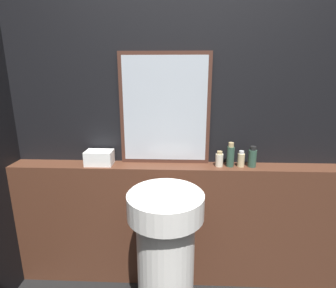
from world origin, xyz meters
TOP-DOWN VIEW (x-y plane):
  - wall_back at (0.00, 1.59)m, footprint 8.00×0.06m
  - vanity_counter at (0.00, 1.48)m, footprint 2.33×0.17m
  - pedestal_sink at (-0.08, 1.08)m, footprint 0.42×0.42m
  - mirror at (-0.10, 1.54)m, footprint 0.61×0.03m
  - towel_stack at (-0.55, 1.48)m, footprint 0.18×0.12m
  - shampoo_bottle at (0.27, 1.48)m, footprint 0.05×0.05m
  - conditioner_bottle at (0.34, 1.48)m, footprint 0.05×0.05m
  - lotion_bottle at (0.41, 1.48)m, footprint 0.05×0.05m
  - body_wash_bottle at (0.49, 1.48)m, footprint 0.05×0.05m

SIDE VIEW (x-z plane):
  - vanity_counter at x=0.00m, z-range 0.00..0.90m
  - pedestal_sink at x=-0.08m, z-range 0.04..0.93m
  - shampoo_bottle at x=0.27m, z-range 0.90..1.00m
  - towel_stack at x=-0.55m, z-range 0.90..1.00m
  - lotion_bottle at x=0.41m, z-range 0.90..1.01m
  - body_wash_bottle at x=0.49m, z-range 0.90..1.04m
  - conditioner_bottle at x=0.34m, z-range 0.90..1.06m
  - wall_back at x=0.00m, z-range 0.00..2.50m
  - mirror at x=-0.10m, z-range 0.90..1.65m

